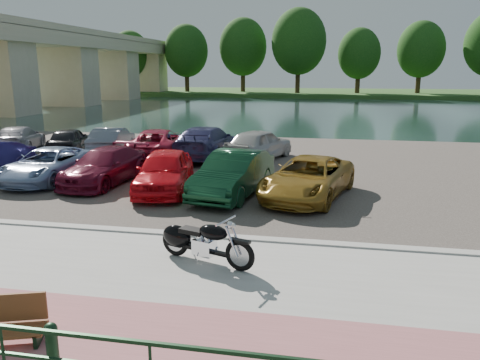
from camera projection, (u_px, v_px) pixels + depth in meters
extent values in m
plane|color=#595447|center=(224.00, 277.00, 9.59)|extent=(200.00, 200.00, 0.00)
cube|color=#A19F98|center=(212.00, 297.00, 8.62)|extent=(60.00, 6.00, 0.10)
cube|color=#9A5759|center=(188.00, 339.00, 7.18)|extent=(60.00, 2.00, 0.01)
cube|color=#A19F98|center=(242.00, 239.00, 11.49)|extent=(60.00, 0.30, 0.14)
cube|color=#3D3731|center=(280.00, 168.00, 20.10)|extent=(60.00, 18.00, 0.04)
cube|color=#1B312D|center=(310.00, 111.00, 47.82)|extent=(120.00, 40.00, 0.00)
cube|color=#284D1B|center=(318.00, 93.00, 78.34)|extent=(120.00, 24.00, 0.60)
cube|color=#C4B288|center=(55.00, 41.00, 51.25)|extent=(7.00, 56.00, 1.40)
cube|color=#C4B288|center=(54.00, 31.00, 51.02)|extent=(7.00, 56.00, 0.70)
cube|color=#C4B288|center=(67.00, 74.00, 54.00)|extent=(6.00, 4.00, 7.20)
cube|color=#C4B288|center=(114.00, 73.00, 65.47)|extent=(6.00, 4.00, 7.20)
cube|color=#C4B288|center=(146.00, 73.00, 76.94)|extent=(6.00, 4.00, 7.20)
cylinder|color=black|center=(4.00, 357.00, 6.00)|extent=(0.04, 0.04, 0.90)
cube|color=black|center=(149.00, 343.00, 5.54)|extent=(24.00, 0.05, 0.05)
cylinder|color=black|center=(53.00, 354.00, 6.22)|extent=(0.16, 0.16, 0.70)
sphere|color=black|center=(50.00, 329.00, 6.14)|extent=(0.18, 0.18, 0.18)
cylinder|color=#312312|center=(131.00, 77.00, 76.13)|extent=(0.70, 0.70, 4.50)
ellipsoid|color=#12390F|center=(130.00, 55.00, 75.30)|extent=(6.30, 6.30, 7.56)
cylinder|color=#312312|center=(187.00, 76.00, 75.78)|extent=(0.70, 0.70, 4.95)
ellipsoid|color=#12390F|center=(186.00, 51.00, 74.87)|extent=(6.93, 6.93, 8.32)
cylinder|color=#312312|center=(243.00, 75.00, 75.43)|extent=(0.70, 0.70, 5.40)
ellipsoid|color=#12390F|center=(243.00, 47.00, 74.44)|extent=(7.56, 7.56, 9.07)
cylinder|color=#312312|center=(298.00, 73.00, 71.07)|extent=(0.70, 0.70, 5.85)
ellipsoid|color=#12390F|center=(299.00, 41.00, 69.99)|extent=(8.19, 8.19, 9.83)
cylinder|color=#312312|center=(358.00, 78.00, 70.92)|extent=(0.70, 0.70, 4.50)
ellipsoid|color=#12390F|center=(359.00, 53.00, 70.09)|extent=(6.30, 6.30, 7.56)
cylinder|color=#312312|center=(419.00, 77.00, 70.57)|extent=(0.70, 0.70, 4.95)
ellipsoid|color=#12390F|center=(421.00, 49.00, 69.66)|extent=(6.93, 6.93, 8.32)
torus|color=black|center=(240.00, 255.00, 9.56)|extent=(0.68, 0.33, 0.68)
torus|color=black|center=(175.00, 241.00, 10.35)|extent=(0.68, 0.33, 0.68)
cylinder|color=#B2B2B7|center=(240.00, 255.00, 9.56)|extent=(0.45, 0.21, 0.46)
cylinder|color=#B2B2B7|center=(175.00, 241.00, 10.35)|extent=(0.45, 0.21, 0.46)
cylinder|color=silver|center=(231.00, 242.00, 9.47)|extent=(0.32, 0.15, 0.63)
cylinder|color=silver|center=(236.00, 239.00, 9.64)|extent=(0.32, 0.15, 0.63)
cylinder|color=silver|center=(226.00, 221.00, 9.56)|extent=(0.28, 0.72, 0.04)
sphere|color=silver|center=(230.00, 225.00, 9.53)|extent=(0.20, 0.20, 0.16)
sphere|color=silver|center=(233.00, 226.00, 9.49)|extent=(0.14, 0.14, 0.11)
cube|color=black|center=(240.00, 241.00, 9.49)|extent=(0.47, 0.28, 0.06)
cube|color=black|center=(206.00, 250.00, 9.97)|extent=(1.17, 0.48, 0.08)
cube|color=silver|center=(204.00, 247.00, 9.98)|extent=(0.53, 0.45, 0.34)
cylinder|color=silver|center=(208.00, 239.00, 9.88)|extent=(0.29, 0.25, 0.27)
cylinder|color=silver|center=(200.00, 237.00, 9.98)|extent=(0.29, 0.25, 0.27)
ellipsoid|color=black|center=(213.00, 232.00, 9.78)|extent=(0.76, 0.56, 0.32)
cube|color=black|center=(192.00, 231.00, 10.05)|extent=(0.61, 0.44, 0.10)
ellipsoid|color=black|center=(177.00, 236.00, 10.30)|extent=(0.80, 0.55, 0.50)
cube|color=black|center=(175.00, 239.00, 10.34)|extent=(0.44, 0.30, 0.30)
cylinder|color=silver|center=(197.00, 248.00, 10.29)|extent=(1.07, 0.44, 0.09)
cylinder|color=silver|center=(197.00, 244.00, 10.27)|extent=(1.07, 0.44, 0.09)
cylinder|color=#B2B2B7|center=(196.00, 259.00, 9.92)|extent=(0.07, 0.14, 0.22)
cube|color=black|center=(39.00, 335.00, 7.10)|extent=(0.20, 0.45, 0.22)
imported|color=#7F95BA|center=(48.00, 165.00, 17.55)|extent=(2.08, 4.42, 1.22)
imported|color=#5D0D23|center=(105.00, 166.00, 17.17)|extent=(2.13, 4.53, 1.28)
imported|color=red|center=(164.00, 171.00, 15.97)|extent=(2.40, 4.44, 1.43)
imported|color=#0F3920|center=(233.00, 174.00, 15.46)|extent=(2.26, 4.62, 1.46)
imported|color=olive|center=(308.00, 178.00, 15.21)|extent=(3.32, 5.13, 1.31)
imported|color=gray|center=(19.00, 138.00, 24.03)|extent=(3.14, 4.74, 1.28)
imported|color=black|center=(69.00, 140.00, 23.54)|extent=(2.44, 4.01, 1.28)
imported|color=slate|center=(112.00, 141.00, 23.16)|extent=(2.07, 4.20, 1.32)
imported|color=#A71B37|center=(158.00, 143.00, 22.14)|extent=(3.08, 5.26, 1.37)
imported|color=navy|center=(206.00, 142.00, 22.05)|extent=(2.34, 5.30, 1.51)
imported|color=#B0AFAB|center=(259.00, 144.00, 21.65)|extent=(3.09, 4.60, 1.46)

